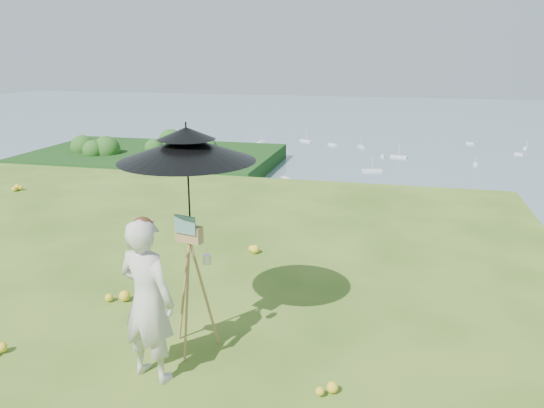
% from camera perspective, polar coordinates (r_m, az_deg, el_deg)
% --- Properties ---
extents(ground, '(14.00, 14.00, 0.00)m').
position_cam_1_polar(ground, '(7.69, -22.51, -8.58)').
color(ground, '#3A5F1B').
rests_on(ground, ground).
extents(shoreline_tier, '(170.00, 28.00, 8.00)m').
position_cam_1_polar(shoreline_tier, '(89.64, 9.54, -10.00)').
color(shoreline_tier, '#696054').
rests_on(shoreline_tier, bay_water).
extents(bay_water, '(700.00, 700.00, 0.00)m').
position_cam_1_polar(bay_water, '(248.39, 12.47, 7.11)').
color(bay_water, slate).
rests_on(bay_water, ground).
extents(peninsula, '(90.00, 60.00, 12.00)m').
position_cam_1_polar(peninsula, '(181.94, -12.63, 5.53)').
color(peninsula, '#0E340E').
rests_on(peninsula, bay_water).
extents(slope_trees, '(110.00, 50.00, 6.00)m').
position_cam_1_polar(slope_trees, '(44.61, 6.86, -7.92)').
color(slope_trees, '#204E17').
rests_on(slope_trees, forest_slope).
extents(harbor_town, '(110.00, 22.00, 5.00)m').
position_cam_1_polar(harbor_town, '(87.00, 9.74, -6.15)').
color(harbor_town, silver).
rests_on(harbor_town, shoreline_tier).
extents(moored_boats, '(140.00, 140.00, 0.70)m').
position_cam_1_polar(moored_boats, '(171.39, 7.59, 3.55)').
color(moored_boats, silver).
rests_on(moored_boats, bay_water).
extents(wildflowers, '(10.00, 10.50, 0.12)m').
position_cam_1_polar(wildflowers, '(7.85, -21.50, -7.48)').
color(wildflowers, yellow).
rests_on(wildflowers, ground).
extents(painter, '(0.67, 0.53, 1.62)m').
position_cam_1_polar(painter, '(5.16, -13.26, -10.04)').
color(painter, beige).
rests_on(painter, ground).
extents(field_easel, '(0.69, 0.69, 1.49)m').
position_cam_1_polar(field_easel, '(5.58, -8.67, -8.43)').
color(field_easel, '#AB6E48').
rests_on(field_easel, ground).
extents(sun_umbrella, '(1.61, 1.61, 1.17)m').
position_cam_1_polar(sun_umbrella, '(5.26, -8.99, 2.36)').
color(sun_umbrella, black).
rests_on(sun_umbrella, field_easel).
extents(painter_cap, '(0.20, 0.24, 0.10)m').
position_cam_1_polar(painter_cap, '(4.88, -13.83, -1.96)').
color(painter_cap, '#CB6F82').
rests_on(painter_cap, painter).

